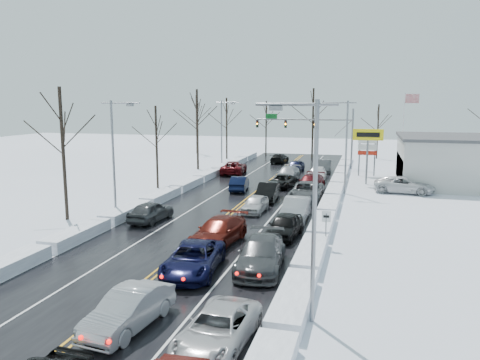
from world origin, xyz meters
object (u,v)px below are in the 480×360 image
(traffic_signal_mast, at_px, (314,127))
(flagpole, at_px, (405,124))
(oncoming_car_0, at_px, (239,191))
(tires_plus_sign, at_px, (368,138))

(traffic_signal_mast, height_order, flagpole, flagpole)
(flagpole, xyz_separation_m, oncoming_car_0, (-17.05, -21.19, -5.93))
(tires_plus_sign, bearing_deg, traffic_signal_mast, 120.46)
(tires_plus_sign, relative_size, flagpole, 0.60)
(flagpole, bearing_deg, tires_plus_sign, -108.44)
(traffic_signal_mast, height_order, tires_plus_sign, traffic_signal_mast)
(tires_plus_sign, xyz_separation_m, oncoming_car_0, (-12.38, -7.19, -4.99))
(tires_plus_sign, distance_m, flagpole, 14.79)
(traffic_signal_mast, distance_m, flagpole, 11.90)
(traffic_signal_mast, xyz_separation_m, oncoming_car_0, (-5.32, -19.18, -5.48))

